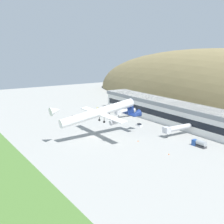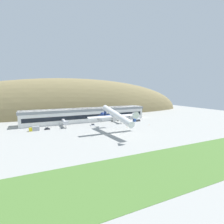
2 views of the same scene
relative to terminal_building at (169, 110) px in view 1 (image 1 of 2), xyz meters
name	(u,v)px [view 1 (image 1 of 2)]	position (x,y,z in m)	size (l,w,h in m)	color
ground_plane	(93,137)	(2.78, -52.70, -6.95)	(387.28, 387.28, 0.00)	#9E9E99
terminal_building	(169,110)	(0.00, 0.00, 0.00)	(114.14, 15.68, 12.26)	white
jetway_0	(125,111)	(-23.18, -15.53, -2.96)	(3.38, 14.86, 5.43)	silver
jetway_1	(176,128)	(23.60, -16.80, -2.96)	(3.38, 17.28, 5.43)	silver
cargo_airplane	(100,113)	(4.98, -49.66, 5.27)	(38.53, 49.92, 11.78)	white
service_car_0	(107,113)	(-36.89, -19.86, -6.30)	(4.05, 1.93, 1.59)	#333338
service_car_1	(139,125)	(-1.61, -20.55, -6.35)	(4.10, 2.13, 1.47)	silver
fuel_truck	(199,143)	(41.52, -19.88, -5.45)	(7.12, 2.54, 3.16)	#264C99
box_truck	(101,110)	(-45.43, -19.82, -5.50)	(7.04, 2.38, 3.09)	gold
traffic_cone_0	(138,141)	(20.62, -38.15, -6.67)	(0.52, 0.52, 0.58)	orange
traffic_cone_1	(169,154)	(41.89, -38.29, -6.67)	(0.52, 0.52, 0.58)	orange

